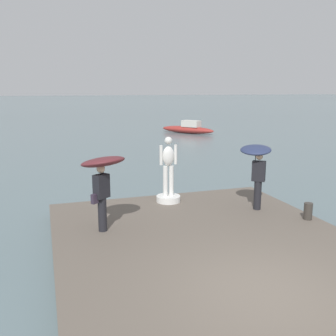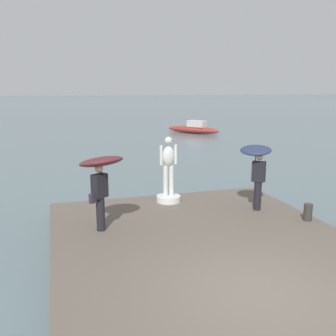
# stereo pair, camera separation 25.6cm
# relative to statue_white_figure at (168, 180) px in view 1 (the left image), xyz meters

# --- Properties ---
(ground_plane) EXTENTS (400.00, 400.00, 0.00)m
(ground_plane) POSITION_rel_statue_white_figure_xyz_m (-0.08, 34.13, -1.13)
(ground_plane) COLOR slate
(pier) EXTENTS (7.19, 9.71, 0.40)m
(pier) POSITION_rel_statue_white_figure_xyz_m (-0.08, -4.02, -0.93)
(pier) COLOR #60564C
(pier) RESTS_ON ground
(statue_white_figure) EXTENTS (0.77, 0.77, 2.10)m
(statue_white_figure) POSITION_rel_statue_white_figure_xyz_m (0.00, 0.00, 0.00)
(statue_white_figure) COLOR white
(statue_white_figure) RESTS_ON pier
(onlooker_left) EXTENTS (1.56, 1.56, 1.99)m
(onlooker_left) POSITION_rel_statue_white_figure_xyz_m (-2.35, -1.88, 0.81)
(onlooker_left) COLOR black
(onlooker_left) RESTS_ON pier
(onlooker_right) EXTENTS (1.28, 1.29, 1.97)m
(onlooker_right) POSITION_rel_statue_white_figure_xyz_m (2.26, -1.53, 0.73)
(onlooker_right) COLOR black
(onlooker_right) RESTS_ON pier
(mooring_bollard) EXTENTS (0.24, 0.24, 0.47)m
(mooring_bollard) POSITION_rel_statue_white_figure_xyz_m (3.16, -2.84, -0.49)
(mooring_bollard) COLOR #38332D
(mooring_bollard) RESTS_ON pier
(boat_near) EXTENTS (4.19, 4.97, 1.16)m
(boat_near) POSITION_rel_statue_white_figure_xyz_m (8.82, 21.28, -0.72)
(boat_near) COLOR #9E2D28
(boat_near) RESTS_ON ground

